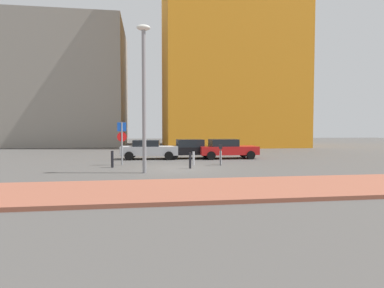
# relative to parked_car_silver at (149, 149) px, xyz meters

# --- Properties ---
(ground_plane) EXTENTS (120.00, 120.00, 0.00)m
(ground_plane) POSITION_rel_parked_car_silver_xyz_m (1.63, -6.04, -0.75)
(ground_plane) COLOR #4C4947
(sidewalk_brick) EXTENTS (40.00, 4.25, 0.14)m
(sidewalk_brick) POSITION_rel_parked_car_silver_xyz_m (1.63, -12.75, -0.68)
(sidewalk_brick) COLOR #93513D
(sidewalk_brick) RESTS_ON ground
(parked_car_silver) EXTENTS (4.37, 2.22, 1.45)m
(parked_car_silver) POSITION_rel_parked_car_silver_xyz_m (0.00, 0.00, 0.00)
(parked_car_silver) COLOR #B7BABF
(parked_car_silver) RESTS_ON ground
(parked_car_black) EXTENTS (4.06, 2.00, 1.48)m
(parked_car_black) POSITION_rel_parked_car_silver_xyz_m (3.15, 0.10, 0.01)
(parked_car_black) COLOR black
(parked_car_black) RESTS_ON ground
(parked_car_red) EXTENTS (4.47, 2.06, 1.50)m
(parked_car_red) POSITION_rel_parked_car_silver_xyz_m (5.95, -0.39, 0.02)
(parked_car_red) COLOR red
(parked_car_red) RESTS_ON ground
(parking_sign_post) EXTENTS (0.59, 0.15, 2.72)m
(parking_sign_post) POSITION_rel_parked_car_silver_xyz_m (-1.72, -3.81, 0.95)
(parking_sign_post) COLOR gray
(parking_sign_post) RESTS_ON ground
(parking_meter) EXTENTS (0.18, 0.14, 1.33)m
(parking_meter) POSITION_rel_parked_car_silver_xyz_m (4.39, -4.88, 0.11)
(parking_meter) COLOR #4C4C51
(parking_meter) RESTS_ON ground
(street_lamp) EXTENTS (0.70, 0.36, 7.56)m
(street_lamp) POSITION_rel_parked_car_silver_xyz_m (-0.30, -7.61, 3.65)
(street_lamp) COLOR gray
(street_lamp) RESTS_ON ground
(traffic_bollard_near) EXTENTS (0.15, 0.15, 0.99)m
(traffic_bollard_near) POSITION_rel_parked_car_silver_xyz_m (-2.19, -5.02, -0.26)
(traffic_bollard_near) COLOR black
(traffic_bollard_near) RESTS_ON ground
(traffic_bollard_mid) EXTENTS (0.14, 0.14, 0.85)m
(traffic_bollard_mid) POSITION_rel_parked_car_silver_xyz_m (2.75, -4.37, -0.33)
(traffic_bollard_mid) COLOR #B7B7BC
(traffic_bollard_mid) RESTS_ON ground
(traffic_bollard_far) EXTENTS (0.13, 0.13, 0.92)m
(traffic_bollard_far) POSITION_rel_parked_car_silver_xyz_m (2.30, -6.06, -0.29)
(traffic_bollard_far) COLOR black
(traffic_bollard_far) RESTS_ON ground
(traffic_bollard_edge) EXTENTS (0.14, 0.14, 0.86)m
(traffic_bollard_edge) POSITION_rel_parked_car_silver_xyz_m (4.53, -4.30, -0.32)
(traffic_bollard_edge) COLOR #B7B7BC
(traffic_bollard_edge) RESTS_ON ground
(building_colorful_midrise) EXTENTS (17.34, 14.05, 29.97)m
(building_colorful_midrise) POSITION_rel_parked_car_silver_xyz_m (10.90, 18.22, 14.23)
(building_colorful_midrise) COLOR orange
(building_colorful_midrise) RESTS_ON ground
(building_under_construction) EXTENTS (15.57, 14.62, 16.75)m
(building_under_construction) POSITION_rel_parked_car_silver_xyz_m (-11.08, 23.27, 7.62)
(building_under_construction) COLOR gray
(building_under_construction) RESTS_ON ground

